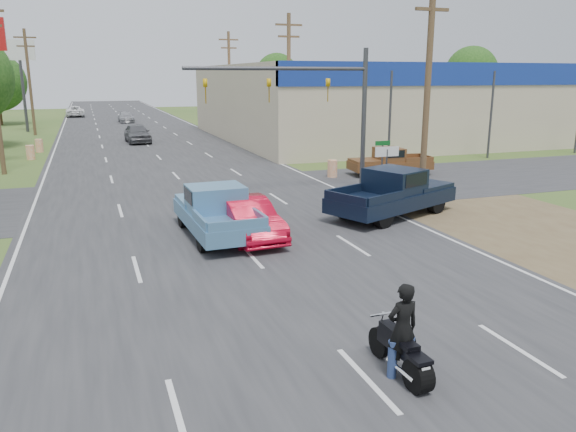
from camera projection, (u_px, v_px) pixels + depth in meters
name	position (u px, v px, depth m)	size (l,w,h in m)	color
ground	(367.00, 380.00, 10.76)	(200.00, 200.00, 0.00)	#375522
main_road	(147.00, 145.00, 47.31)	(15.00, 180.00, 0.02)	#2D2D30
cross_road	(195.00, 196.00, 27.20)	(120.00, 10.00, 0.02)	#2D2D30
dirt_verge	(491.00, 215.00, 23.48)	(8.00, 18.00, 0.01)	brown
big_box_store	(468.00, 100.00, 56.86)	(50.00, 28.10, 6.60)	#B7A88C
utility_pole_1	(428.00, 84.00, 24.44)	(2.00, 0.28, 10.00)	#4C3823
utility_pole_2	(289.00, 81.00, 40.89)	(2.00, 0.28, 10.00)	#4C3823
utility_pole_3	(230.00, 79.00, 57.33)	(2.00, 0.28, 10.00)	#4C3823
utility_pole_6	(29.00, 80.00, 53.89)	(2.00, 0.28, 10.00)	#4C3823
tree_3	(471.00, 72.00, 91.12)	(8.40, 8.40, 10.40)	#422D19
tree_5	(277.00, 75.00, 105.90)	(7.98, 7.98, 9.88)	#422D19
barrel_0	(404.00, 199.00, 24.21)	(0.56, 0.56, 1.00)	orange
barrel_1	(332.00, 169.00, 32.10)	(0.56, 0.56, 1.00)	orange
barrel_2	(30.00, 152.00, 38.94)	(0.56, 0.56, 1.00)	orange
barrel_3	(39.00, 146.00, 42.69)	(0.56, 0.56, 1.00)	orange
pole_sign_left_far	(20.00, 61.00, 56.77)	(3.00, 0.35, 9.20)	#3F3F44
lane_sign	(387.00, 160.00, 25.76)	(1.20, 0.08, 2.52)	#3F3F44
street_name_sign	(382.00, 161.00, 27.40)	(0.80, 0.08, 2.61)	#3F3F44
signal_mast	(315.00, 94.00, 27.02)	(9.12, 0.40, 7.00)	#3F3F44
red_convertible	(247.00, 219.00, 19.94)	(1.54, 4.42, 1.46)	#B90822
motorcycle	(403.00, 355.00, 10.75)	(0.64, 2.06, 1.05)	black
rider	(402.00, 333.00, 10.68)	(0.66, 0.43, 1.81)	black
blue_pickup	(216.00, 210.00, 20.31)	(2.31, 5.64, 1.85)	black
navy_pickup	(395.00, 192.00, 23.22)	(6.38, 4.42, 1.98)	black
brown_pickup	(388.00, 161.00, 32.90)	(4.90, 2.18, 1.59)	black
distant_car_grey	(137.00, 133.00, 48.66)	(1.93, 4.79, 1.63)	#545559
distant_car_silver	(126.00, 117.00, 70.10)	(1.81, 4.44, 1.29)	#9C9DA1
distant_car_white	(75.00, 111.00, 79.61)	(2.47, 5.36, 1.49)	white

